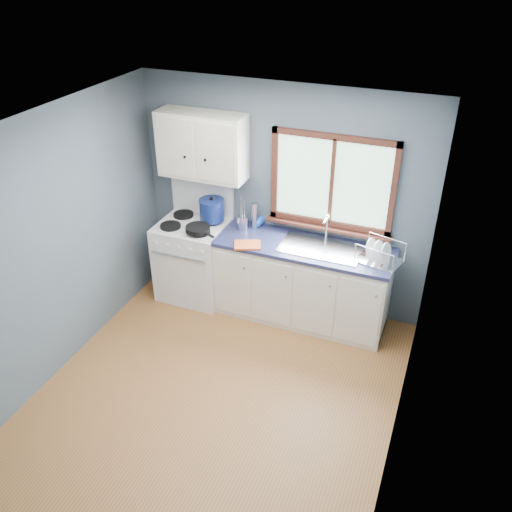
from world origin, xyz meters
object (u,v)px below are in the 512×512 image
at_px(skillet, 198,229).
at_px(stockpot, 212,210).
at_px(sink, 320,253).
at_px(thermos, 254,215).
at_px(gas_range, 194,257).
at_px(dish_rack, 379,256).
at_px(base_cabinets, 302,286).
at_px(utensil_crock, 243,222).

xyz_separation_m(skillet, stockpot, (0.02, 0.30, 0.10)).
relative_size(sink, thermos, 2.86).
xyz_separation_m(gas_range, thermos, (0.67, 0.20, 0.57)).
xyz_separation_m(sink, dish_rack, (0.60, -0.03, 0.12)).
height_order(sink, dish_rack, sink).
distance_m(stockpot, thermos, 0.49).
bearing_deg(base_cabinets, stockpot, 174.44).
xyz_separation_m(gas_range, sink, (1.49, 0.02, 0.37)).
distance_m(skillet, utensil_crock, 0.49).
xyz_separation_m(utensil_crock, dish_rack, (1.52, -0.13, -0.02)).
height_order(sink, thermos, sink).
relative_size(base_cabinets, skillet, 4.33).
distance_m(skillet, thermos, 0.63).
bearing_deg(skillet, base_cabinets, 34.37).
xyz_separation_m(base_cabinets, utensil_crock, (-0.74, 0.10, 0.59)).
distance_m(gas_range, dish_rack, 2.14).
bearing_deg(thermos, sink, -12.64).
relative_size(stockpot, thermos, 1.10).
bearing_deg(utensil_crock, thermos, 36.13).
bearing_deg(utensil_crock, dish_rack, -4.96).
bearing_deg(stockpot, skillet, -94.55).
distance_m(gas_range, skillet, 0.55).
bearing_deg(base_cabinets, sink, -0.13).
bearing_deg(dish_rack, utensil_crock, -170.31).
relative_size(gas_range, utensil_crock, 3.53).
distance_m(base_cabinets, sink, 0.48).
height_order(gas_range, sink, gas_range).
relative_size(base_cabinets, utensil_crock, 4.81).
height_order(thermos, dish_rack, thermos).
bearing_deg(utensil_crock, gas_range, -167.94).
bearing_deg(dish_rack, skillet, -160.45).
bearing_deg(gas_range, base_cabinets, 0.82).
distance_m(thermos, dish_rack, 1.43).
xyz_separation_m(base_cabinets, dish_rack, (0.78, -0.03, 0.57)).
height_order(utensil_crock, thermos, utensil_crock).
xyz_separation_m(stockpot, thermos, (0.48, 0.07, -0.02)).
height_order(base_cabinets, sink, sink).
height_order(skillet, stockpot, stockpot).
relative_size(gas_range, thermos, 4.62).
bearing_deg(stockpot, base_cabinets, -5.56).
distance_m(base_cabinets, skillet, 1.29).
bearing_deg(skillet, thermos, 61.34).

